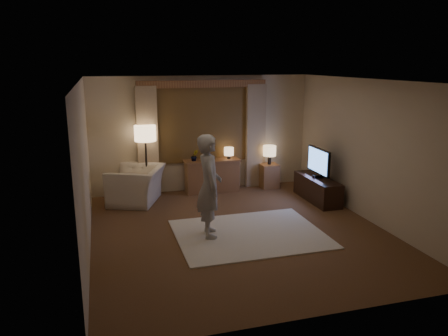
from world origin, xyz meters
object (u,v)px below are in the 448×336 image
object	(u,v)px
sideboard	(212,176)
person	(209,186)
tv_stand	(317,189)
side_table	(269,176)
armchair	(137,185)

from	to	relation	value
sideboard	person	size ratio (longest dim) A/B	0.69
tv_stand	person	bearing A→B (deg)	-154.65
side_table	person	distance (m)	3.30
sideboard	person	bearing A→B (deg)	-105.34
side_table	tv_stand	distance (m)	1.37
sideboard	person	world-z (taller)	person
sideboard	armchair	bearing A→B (deg)	-168.62
sideboard	armchair	distance (m)	1.76
sideboard	tv_stand	bearing A→B (deg)	-32.55
side_table	armchair	bearing A→B (deg)	-174.53
sideboard	tv_stand	world-z (taller)	sideboard
sideboard	armchair	xyz separation A→B (m)	(-1.72, -0.35, 0.03)
armchair	side_table	distance (m)	3.11
armchair	person	xyz separation A→B (m)	(1.02, -2.20, 0.51)
armchair	sideboard	bearing A→B (deg)	123.66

